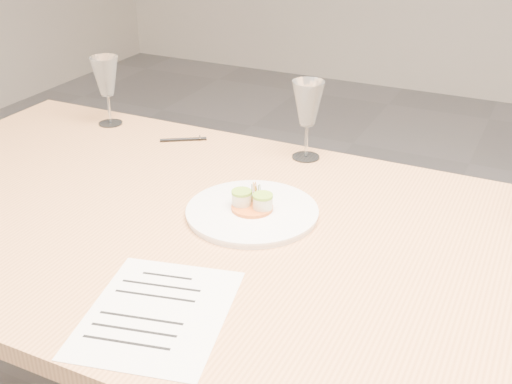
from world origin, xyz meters
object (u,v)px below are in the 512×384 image
at_px(dinner_plate, 252,211).
at_px(recipe_sheet, 157,313).
at_px(wine_glass_1, 308,105).
at_px(wine_glass_0, 106,78).
at_px(ballpoint_pen, 184,139).
at_px(dining_table, 331,281).

bearing_deg(dinner_plate, recipe_sheet, -89.20).
height_order(recipe_sheet, wine_glass_1, wine_glass_1).
bearing_deg(dinner_plate, wine_glass_0, 152.93).
distance_m(dinner_plate, ballpoint_pen, 0.49).
height_order(recipe_sheet, ballpoint_pen, ballpoint_pen).
height_order(dining_table, ballpoint_pen, ballpoint_pen).
bearing_deg(ballpoint_pen, recipe_sheet, -94.11).
bearing_deg(dinner_plate, dining_table, -18.72).
xyz_separation_m(recipe_sheet, wine_glass_1, (-0.02, 0.75, 0.15)).
bearing_deg(dinner_plate, ballpoint_pen, 140.16).
height_order(dining_table, wine_glass_1, wine_glass_1).
bearing_deg(recipe_sheet, wine_glass_0, 119.08).
bearing_deg(wine_glass_0, dining_table, -25.06).
bearing_deg(wine_glass_1, wine_glass_0, -177.95).
relative_size(dining_table, ballpoint_pen, 20.33).
relative_size(recipe_sheet, ballpoint_pen, 3.02).
relative_size(dining_table, recipe_sheet, 6.74).
bearing_deg(wine_glass_0, ballpoint_pen, -4.12).
distance_m(recipe_sheet, ballpoint_pen, 0.80).
height_order(ballpoint_pen, wine_glass_0, wine_glass_0).
bearing_deg(dinner_plate, wine_glass_1, 91.85).
relative_size(dinner_plate, recipe_sheet, 0.84).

